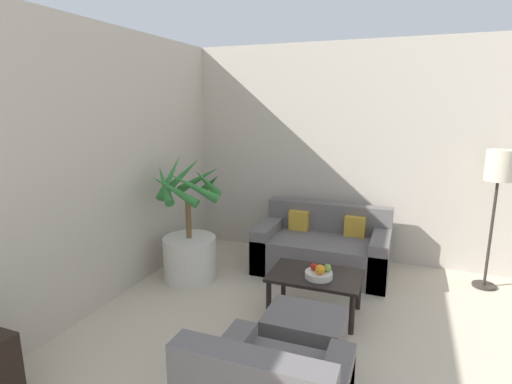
% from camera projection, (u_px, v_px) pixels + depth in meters
% --- Properties ---
extents(wall_back, '(7.74, 0.06, 2.70)m').
position_uv_depth(wall_back, '(440.00, 158.00, 4.63)').
color(wall_back, '#BCB2A3').
rests_on(wall_back, ground_plane).
extents(potted_palm, '(0.83, 0.84, 1.41)m').
position_uv_depth(potted_palm, '(189.00, 242.00, 4.50)').
color(potted_palm, beige).
rests_on(potted_palm, ground_plane).
extents(sofa_loveseat, '(1.52, 0.84, 0.76)m').
position_uv_depth(sofa_loveseat, '(322.00, 249.00, 4.76)').
color(sofa_loveseat, '#605B5B').
rests_on(sofa_loveseat, ground_plane).
extents(floor_lamp, '(0.27, 0.27, 1.50)m').
position_uv_depth(floor_lamp, '(499.00, 175.00, 4.11)').
color(floor_lamp, '#2D2823').
rests_on(floor_lamp, ground_plane).
extents(coffee_table, '(0.85, 0.56, 0.40)m').
position_uv_depth(coffee_table, '(315.00, 280.00, 3.75)').
color(coffee_table, black).
rests_on(coffee_table, ground_plane).
extents(fruit_bowl, '(0.25, 0.25, 0.06)m').
position_uv_depth(fruit_bowl, '(319.00, 275.00, 3.66)').
color(fruit_bowl, beige).
rests_on(fruit_bowl, coffee_table).
extents(apple_red, '(0.07, 0.07, 0.07)m').
position_uv_depth(apple_red, '(314.00, 267.00, 3.68)').
color(apple_red, red).
rests_on(apple_red, fruit_bowl).
extents(apple_green, '(0.07, 0.07, 0.07)m').
position_uv_depth(apple_green, '(327.00, 268.00, 3.65)').
color(apple_green, olive).
rests_on(apple_green, fruit_bowl).
extents(orange_fruit, '(0.09, 0.09, 0.09)m').
position_uv_depth(orange_fruit, '(320.00, 270.00, 3.59)').
color(orange_fruit, orange).
rests_on(orange_fruit, fruit_bowl).
extents(ottoman, '(0.59, 0.47, 0.42)m').
position_uv_depth(ottoman, '(304.00, 339.00, 3.04)').
color(ottoman, '#605B5B').
rests_on(ottoman, ground_plane).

